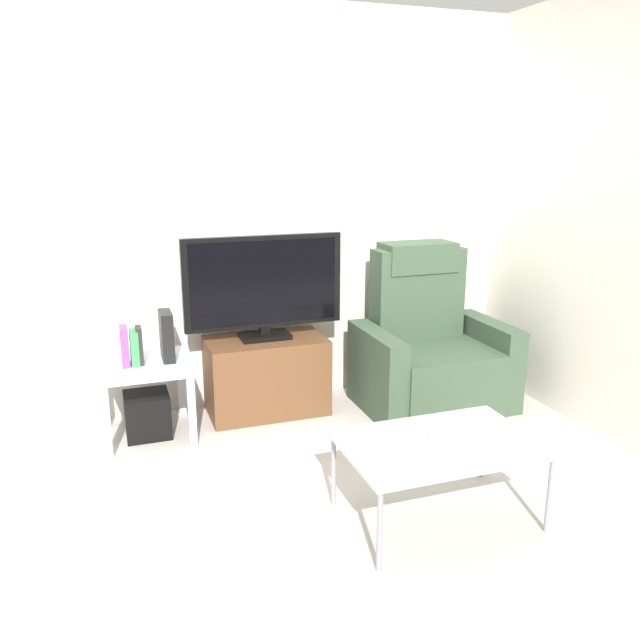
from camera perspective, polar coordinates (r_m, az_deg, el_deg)
ground_plane at (r=3.57m, az=-1.57°, el=-13.32°), size 6.40×6.40×0.00m
wall_back at (r=4.25m, az=-6.40°, el=9.62°), size 6.40×0.06×2.60m
wall_side at (r=4.14m, az=24.24°, el=8.26°), size 0.06×4.48×2.60m
tv_stand at (r=4.22m, az=-4.81°, el=-4.96°), size 0.77×0.43×0.50m
television at (r=4.07m, az=-5.06°, el=3.15°), size 1.03×0.20×0.67m
recliner_armchair at (r=4.39m, az=9.74°, el=-2.69°), size 0.98×0.78×1.08m
side_table at (r=3.96m, az=-15.45°, el=-4.69°), size 0.54×0.54×0.47m
subwoofer_box at (r=4.06m, az=-15.19°, el=-8.17°), size 0.26×0.26×0.26m
book_leftmost at (r=3.88m, az=-17.09°, el=-2.25°), size 0.04×0.13×0.23m
book_middle at (r=3.89m, az=-16.28°, el=-2.38°), size 0.05×0.12×0.21m
book_rightmost at (r=3.89m, az=-15.86°, el=-2.20°), size 0.03×0.10×0.23m
game_console at (r=3.92m, az=-13.57°, el=-1.39°), size 0.07×0.20×0.30m
coffee_table at (r=3.05m, az=10.63°, el=-11.09°), size 0.90×0.60×0.39m
cell_phone at (r=3.07m, az=10.37°, el=-10.29°), size 0.14×0.16×0.01m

